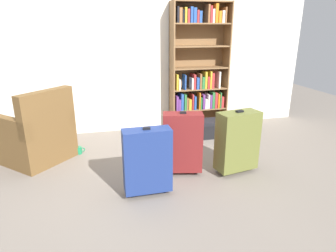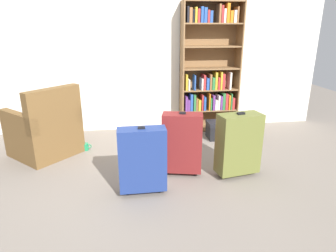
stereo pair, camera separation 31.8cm
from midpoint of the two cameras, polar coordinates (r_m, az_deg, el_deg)
ground_plane at (r=3.17m, az=-0.77°, el=-11.21°), size 10.17×10.17×0.00m
back_wall at (r=4.62m, az=-3.83°, el=15.16°), size 5.81×0.10×2.60m
bookshelf at (r=4.66m, az=9.96°, el=10.87°), size 0.89×0.30×1.93m
armchair at (r=4.00m, az=-20.48°, el=-0.98°), size 0.99×0.99×0.90m
mug at (r=4.08m, az=-13.45°, el=-3.95°), size 0.12×0.08×0.10m
storage_box at (r=4.47m, az=12.71°, el=-0.64°), size 0.49×0.28×0.26m
suitcase_dark_red at (r=3.23m, az=5.57°, el=-3.32°), size 0.46×0.28×0.73m
suitcase_olive at (r=3.32m, az=16.13°, el=-3.35°), size 0.49×0.30×0.73m
suitcase_navy_blue at (r=2.85m, az=-1.78°, el=-6.57°), size 0.46×0.19×0.70m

